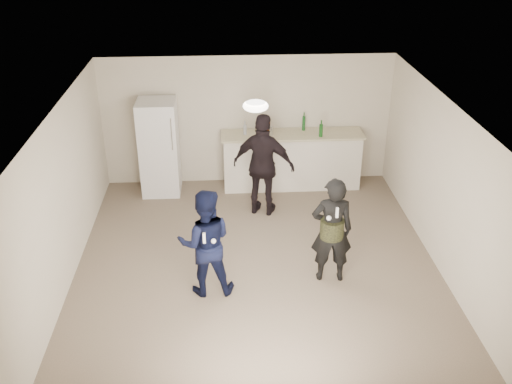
{
  "coord_description": "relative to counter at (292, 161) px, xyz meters",
  "views": [
    {
      "loc": [
        -0.45,
        -7.3,
        5.02
      ],
      "look_at": [
        0.0,
        0.2,
        1.15
      ],
      "focal_mm": 40.0,
      "sensor_mm": 36.0,
      "label": 1
    }
  ],
  "objects": [
    {
      "name": "fridge_handle",
      "position": [
        -2.22,
        -0.44,
        0.78
      ],
      "size": [
        0.02,
        0.02,
        0.6
      ],
      "primitive_type": "cylinder",
      "color": "silver",
      "rests_on": "fridge"
    },
    {
      "name": "man",
      "position": [
        -1.58,
        -3.27,
        0.27
      ],
      "size": [
        0.79,
        0.63,
        1.6
      ],
      "primitive_type": "imported",
      "rotation": [
        0.0,
        0.0,
        3.17
      ],
      "color": "#0E153E",
      "rests_on": "floor"
    },
    {
      "name": "wall_right",
      "position": [
        1.91,
        -2.67,
        0.72
      ],
      "size": [
        0.0,
        6.0,
        6.0
      ],
      "primitive_type": "plane",
      "rotation": [
        1.57,
        0.0,
        -1.57
      ],
      "color": "beige",
      "rests_on": "floor"
    },
    {
      "name": "fridge",
      "position": [
        -2.5,
        -0.07,
        0.38
      ],
      "size": [
        0.7,
        0.7,
        1.8
      ],
      "primitive_type": "cube",
      "color": "white",
      "rests_on": "floor"
    },
    {
      "name": "wall_left",
      "position": [
        -3.59,
        -2.67,
        0.72
      ],
      "size": [
        0.0,
        6.0,
        6.0
      ],
      "primitive_type": "plane",
      "rotation": [
        1.57,
        0.0,
        1.57
      ],
      "color": "beige",
      "rests_on": "floor"
    },
    {
      "name": "nunchuk_woman",
      "position": [
        0.11,
        -3.31,
        0.62
      ],
      "size": [
        0.07,
        0.07,
        0.07
      ],
      "primitive_type": "sphere",
      "color": "silver",
      "rests_on": "woman"
    },
    {
      "name": "ceiling_dome",
      "position": [
        -0.84,
        -2.37,
        1.93
      ],
      "size": [
        0.36,
        0.36,
        0.16
      ],
      "primitive_type": "ellipsoid",
      "color": "white",
      "rests_on": "ceiling"
    },
    {
      "name": "wall_back",
      "position": [
        -0.84,
        0.33,
        0.72
      ],
      "size": [
        6.0,
        0.0,
        6.0
      ],
      "primitive_type": "plane",
      "rotation": [
        1.57,
        0.0,
        0.0
      ],
      "color": "beige",
      "rests_on": "floor"
    },
    {
      "name": "counter_top",
      "position": [
        0.0,
        0.0,
        0.55
      ],
      "size": [
        2.68,
        0.64,
        0.04
      ],
      "primitive_type": "cube",
      "color": "beige",
      "rests_on": "counter"
    },
    {
      "name": "nunchuk_man",
      "position": [
        -1.46,
        -3.52,
        0.45
      ],
      "size": [
        0.07,
        0.07,
        0.07
      ],
      "primitive_type": "sphere",
      "color": "white",
      "rests_on": "man"
    },
    {
      "name": "remote_woman",
      "position": [
        0.21,
        -3.34,
        0.72
      ],
      "size": [
        0.04,
        0.04,
        0.15
      ],
      "primitive_type": "cube",
      "color": "silver",
      "rests_on": "woman"
    },
    {
      "name": "ceiling",
      "position": [
        -0.84,
        -2.67,
        1.98
      ],
      "size": [
        6.0,
        6.0,
        0.0
      ],
      "primitive_type": "plane",
      "rotation": [
        3.14,
        0.0,
        0.0
      ],
      "color": "silver",
      "rests_on": "wall_back"
    },
    {
      "name": "spectator",
      "position": [
        -0.62,
        -1.04,
        0.4
      ],
      "size": [
        1.17,
        0.78,
        1.85
      ],
      "primitive_type": "imported",
      "rotation": [
        0.0,
        0.0,
        2.81
      ],
      "color": "black",
      "rests_on": "floor"
    },
    {
      "name": "shaker",
      "position": [
        -0.41,
        -0.04,
        0.65
      ],
      "size": [
        0.08,
        0.08,
        0.17
      ],
      "primitive_type": "cylinder",
      "color": "silver",
      "rests_on": "counter_top"
    },
    {
      "name": "counter",
      "position": [
        0.0,
        0.0,
        0.0
      ],
      "size": [
        2.6,
        0.56,
        1.05
      ],
      "primitive_type": "cube",
      "color": "silver",
      "rests_on": "floor"
    },
    {
      "name": "camo_shorts",
      "position": [
        0.21,
        -3.09,
        0.32
      ],
      "size": [
        0.34,
        0.34,
        0.28
      ],
      "primitive_type": "cylinder",
      "color": "#333A1A",
      "rests_on": "woman"
    },
    {
      "name": "wall_front",
      "position": [
        -0.84,
        -5.67,
        0.72
      ],
      "size": [
        6.0,
        0.0,
        6.0
      ],
      "primitive_type": "plane",
      "rotation": [
        -1.57,
        0.0,
        0.0
      ],
      "color": "beige",
      "rests_on": "floor"
    },
    {
      "name": "woman",
      "position": [
        0.21,
        -3.09,
        0.29
      ],
      "size": [
        0.62,
        0.42,
        1.64
      ],
      "primitive_type": "imported",
      "rotation": [
        0.0,
        0.0,
        3.09
      ],
      "color": "black",
      "rests_on": "floor"
    },
    {
      "name": "floor",
      "position": [
        -0.84,
        -2.67,
        -0.53
      ],
      "size": [
        6.0,
        6.0,
        0.0
      ],
      "primitive_type": "plane",
      "color": "#6B5B4C",
      "rests_on": "ground"
    },
    {
      "name": "bottle_cluster",
      "position": [
        -0.2,
        0.03,
        0.68
      ],
      "size": [
        1.47,
        0.42,
        0.28
      ],
      "color": "#B7BAC2",
      "rests_on": "counter_top"
    },
    {
      "name": "remote_man",
      "position": [
        -1.58,
        -3.55,
        0.53
      ],
      "size": [
        0.04,
        0.04,
        0.15
      ],
      "primitive_type": "cube",
      "color": "white",
      "rests_on": "man"
    }
  ]
}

